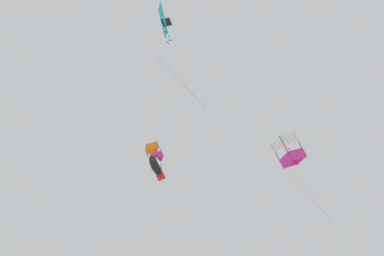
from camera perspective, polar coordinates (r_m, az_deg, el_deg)
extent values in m
pyramid|color=#1EB2C6|center=(24.51, -3.78, 13.97)|extent=(1.57, 1.91, 1.25)
cube|color=black|center=(24.41, -3.40, 13.80)|extent=(0.55, 0.42, 0.71)
cube|color=black|center=(24.91, -4.12, 14.80)|extent=(0.36, 0.45, 0.14)
cylinder|color=#47474C|center=(23.97, -3.38, 12.75)|extent=(0.03, 0.01, 0.24)
cube|color=blue|center=(23.89, -3.40, 12.53)|extent=(0.16, 0.10, 0.06)
cylinder|color=#47474C|center=(23.82, -3.25, 12.28)|extent=(0.04, 0.14, 0.24)
cube|color=blue|center=(23.75, -3.10, 12.04)|extent=(0.03, 0.17, 0.06)
cylinder|color=#47474C|center=(23.68, -3.01, 11.78)|extent=(0.01, 0.10, 0.24)
cube|color=blue|center=(23.62, -2.92, 11.52)|extent=(0.17, 0.08, 0.06)
cylinder|color=#47474C|center=(23.51, -3.08, 11.37)|extent=(0.02, 0.14, 0.24)
cube|color=blue|center=(23.41, -3.24, 11.22)|extent=(0.17, 0.03, 0.06)
cylinder|color=#47474C|center=(23.48, -1.75, 6.40)|extent=(1.61, 2.74, 4.77)
cube|color=orange|center=(34.03, -4.66, -2.45)|extent=(0.55, 0.90, 0.43)
cube|color=orange|center=(33.77, -6.01, -2.86)|extent=(0.55, 0.90, 0.43)
cube|color=orange|center=(34.27, -5.43, -3.01)|extent=(0.93, 0.41, 0.80)
cube|color=orange|center=(33.52, -5.23, -2.30)|extent=(0.93, 0.41, 0.80)
cube|color=#DB2D93|center=(33.68, -4.07, -3.69)|extent=(0.55, 0.90, 0.43)
cube|color=#DB2D93|center=(33.42, -5.44, -4.11)|extent=(0.55, 0.90, 0.43)
cube|color=#DB2D93|center=(33.93, -4.86, -4.25)|extent=(0.93, 0.41, 0.80)
cube|color=#DB2D93|center=(33.17, -4.64, -3.55)|extent=(0.93, 0.41, 0.80)
cylinder|color=#332D28|center=(34.23, -4.48, -3.42)|extent=(0.61, 0.28, 1.29)
cylinder|color=#332D28|center=(33.48, -4.25, -2.71)|extent=(0.61, 0.28, 1.29)
cylinder|color=#332D28|center=(33.97, -5.82, -3.84)|extent=(0.61, 0.28, 1.29)
cylinder|color=#332D28|center=(33.21, -5.63, -3.13)|extent=(0.61, 0.28, 1.29)
ellipsoid|color=black|center=(27.88, -4.85, -4.91)|extent=(1.42, 1.40, 1.69)
cube|color=red|center=(28.32, -4.81, -4.99)|extent=(0.51, 0.53, 0.33)
cube|color=red|center=(27.63, -5.16, -4.23)|extent=(0.51, 0.53, 0.33)
cube|color=red|center=(27.43, -4.15, -6.41)|extent=(0.50, 0.48, 0.64)
sphere|color=black|center=(28.31, -4.57, -4.06)|extent=(0.20, 0.20, 0.16)
sphere|color=black|center=(27.96, -4.75, -3.66)|extent=(0.20, 0.20, 0.16)
cube|color=white|center=(32.02, 13.02, -1.68)|extent=(0.69, 1.31, 0.64)
cube|color=white|center=(31.24, 11.25, -2.18)|extent=(0.69, 1.31, 0.64)
cube|color=white|center=(32.10, 11.63, -2.49)|extent=(1.39, 0.48, 1.13)
cube|color=white|center=(31.15, 12.68, -1.35)|extent=(1.39, 0.48, 1.13)
cube|color=#DB2D93|center=(31.69, 14.09, -3.64)|extent=(0.69, 1.31, 0.64)
cube|color=#DB2D93|center=(30.91, 12.31, -4.19)|extent=(0.69, 1.31, 0.64)
cube|color=#DB2D93|center=(31.78, 12.67, -4.44)|extent=(1.39, 0.48, 1.13)
cube|color=#DB2D93|center=(30.81, 13.77, -3.36)|extent=(1.39, 0.48, 1.13)
cylinder|color=#332D28|center=(32.32, 13.02, -3.20)|extent=(0.84, 0.31, 1.91)
cylinder|color=#332D28|center=(31.38, 14.10, -2.10)|extent=(0.84, 0.31, 1.91)
cylinder|color=#332D28|center=(31.56, 11.26, -3.72)|extent=(0.84, 0.31, 1.91)
cylinder|color=#332D28|center=(30.59, 12.31, -2.61)|extent=(0.84, 0.31, 1.91)
cylinder|color=#47474C|center=(31.28, 15.40, -8.68)|extent=(0.35, 2.55, 4.37)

